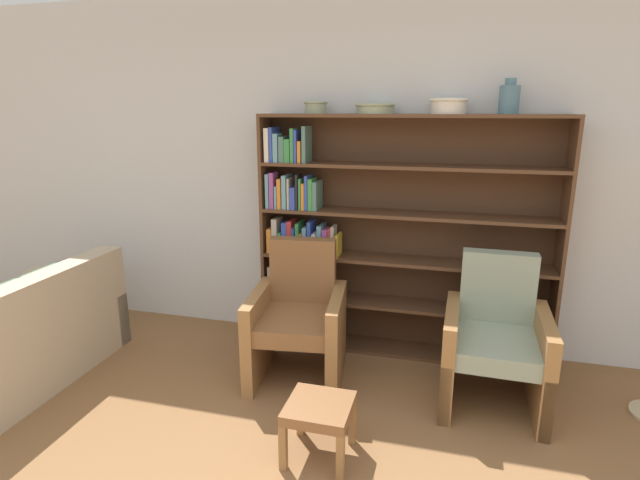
% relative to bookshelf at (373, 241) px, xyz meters
% --- Properties ---
extents(wall_back, '(12.00, 0.06, 2.75)m').
position_rel_bookshelf_xyz_m(wall_back, '(0.05, 0.17, 0.49)').
color(wall_back, silver).
rests_on(wall_back, ground).
extents(bookshelf, '(2.21, 0.30, 1.84)m').
position_rel_bookshelf_xyz_m(bookshelf, '(0.00, 0.00, 0.00)').
color(bookshelf, brown).
rests_on(bookshelf, ground).
extents(bowl_terracotta, '(0.18, 0.18, 0.09)m').
position_rel_bookshelf_xyz_m(bowl_terracotta, '(-0.45, -0.02, 1.00)').
color(bowl_terracotta, gray).
rests_on(bowl_terracotta, bookshelf).
extents(bowl_slate, '(0.29, 0.29, 0.07)m').
position_rel_bookshelf_xyz_m(bowl_slate, '(-0.01, -0.02, 0.99)').
color(bowl_slate, gray).
rests_on(bowl_slate, bookshelf).
extents(bowl_sage, '(0.26, 0.26, 0.11)m').
position_rel_bookshelf_xyz_m(bowl_sage, '(0.50, -0.02, 1.01)').
color(bowl_sage, silver).
rests_on(bowl_sage, bookshelf).
extents(vase_tall, '(0.13, 0.13, 0.23)m').
position_rel_bookshelf_xyz_m(vase_tall, '(0.90, -0.02, 1.05)').
color(vase_tall, slate).
rests_on(vase_tall, bookshelf).
extents(couch, '(0.88, 1.48, 0.81)m').
position_rel_bookshelf_xyz_m(couch, '(-2.31, -1.16, -0.60)').
color(couch, tan).
rests_on(couch, ground).
extents(armchair_leather, '(0.72, 0.76, 0.96)m').
position_rel_bookshelf_xyz_m(armchair_leather, '(-0.43, -0.56, -0.47)').
color(armchair_leather, olive).
rests_on(armchair_leather, ground).
extents(armchair_cushioned, '(0.66, 0.69, 0.96)m').
position_rel_bookshelf_xyz_m(armchair_cushioned, '(0.90, -0.56, -0.47)').
color(armchair_cushioned, olive).
rests_on(armchair_cushioned, ground).
extents(footstool, '(0.35, 0.35, 0.33)m').
position_rel_bookshelf_xyz_m(footstool, '(-0.05, -1.40, -0.62)').
color(footstool, olive).
rests_on(footstool, ground).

